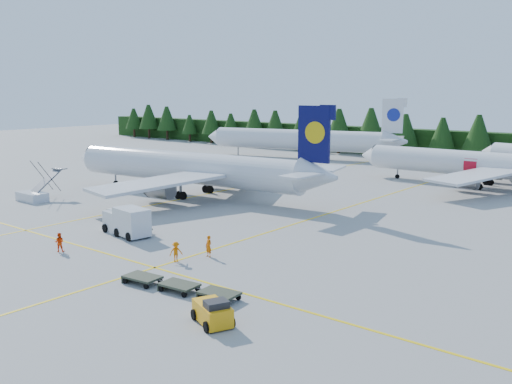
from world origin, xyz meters
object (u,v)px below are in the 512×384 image
Objects in this scene: airliner_navy at (181,167)px; airstairs at (34,194)px; airliner_red at (470,164)px; service_truck at (126,221)px; baggage_tug at (213,312)px.

airliner_navy is 19.51m from airstairs.
airliner_red is 54.06m from service_truck.
airliner_navy is at bearing -131.25° from airliner_red.
service_truck is at bearing -9.01° from airstairs.
baggage_tug is at bearing -17.55° from service_truck.
baggage_tug is at bearing -46.80° from airliner_navy.
airliner_navy is 22.85m from service_truck.
airliner_navy is at bearing 53.03° from airstairs.
airstairs is 24.08m from service_truck.
service_truck is at bearing -107.42° from airliner_red.
service_truck is 1.83× the size of baggage_tug.
service_truck is (-16.55, -51.43, -1.93)m from airliner_red.
airliner_navy reaches higher than baggage_tug.
airliner_navy reaches higher than airstairs.
airstairs reaches higher than service_truck.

